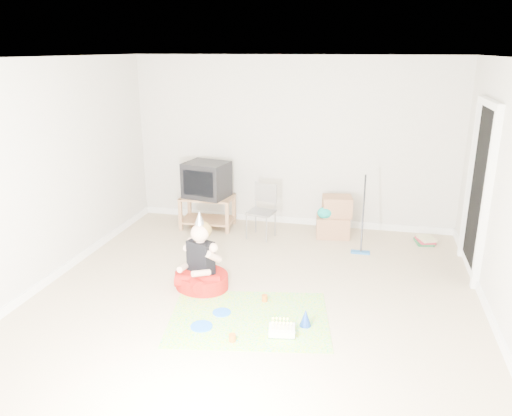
% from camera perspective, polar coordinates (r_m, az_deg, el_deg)
% --- Properties ---
extents(ground, '(5.00, 5.00, 0.00)m').
position_cam_1_polar(ground, '(5.81, 0.08, -9.73)').
color(ground, '#C8B190').
rests_on(ground, ground).
extents(doorway_recess, '(0.02, 0.90, 2.05)m').
position_cam_1_polar(doorway_recess, '(6.58, 24.15, 1.58)').
color(doorway_recess, black).
rests_on(doorway_recess, ground).
extents(tv_stand, '(0.82, 0.53, 0.50)m').
position_cam_1_polar(tv_stand, '(7.81, -5.55, -0.14)').
color(tv_stand, '#996B45').
rests_on(tv_stand, ground).
extents(crt_tv, '(0.71, 0.63, 0.54)m').
position_cam_1_polar(crt_tv, '(7.68, -5.66, 3.24)').
color(crt_tv, black).
rests_on(crt_tv, tv_stand).
extents(folding_chair, '(0.43, 0.42, 0.81)m').
position_cam_1_polar(folding_chair, '(7.31, 0.57, -0.49)').
color(folding_chair, gray).
rests_on(folding_chair, ground).
extents(cardboard_boxes, '(0.54, 0.45, 0.61)m').
position_cam_1_polar(cardboard_boxes, '(7.49, 8.91, -1.07)').
color(cardboard_boxes, '#A87451').
rests_on(cardboard_boxes, ground).
extents(floor_mop, '(0.26, 0.35, 1.04)m').
position_cam_1_polar(floor_mop, '(6.94, 11.96, -3.07)').
color(floor_mop, '#2161A9').
rests_on(floor_mop, ground).
extents(book_pile, '(0.29, 0.33, 0.10)m').
position_cam_1_polar(book_pile, '(7.61, 18.76, -3.50)').
color(book_pile, '#246D3A').
rests_on(book_pile, ground).
extents(seated_woman, '(0.85, 0.85, 0.95)m').
position_cam_1_polar(seated_woman, '(5.90, -6.27, -7.17)').
color(seated_woman, '#B01610').
rests_on(seated_woman, ground).
extents(party_mat, '(1.82, 1.46, 0.01)m').
position_cam_1_polar(party_mat, '(5.32, -0.82, -12.50)').
color(party_mat, '#DF2F84').
rests_on(party_mat, ground).
extents(birthday_cake, '(0.28, 0.24, 0.13)m').
position_cam_1_polar(birthday_cake, '(5.06, 2.97, -13.85)').
color(birthday_cake, white).
rests_on(birthday_cake, party_mat).
extents(blue_plate_near, '(0.22, 0.22, 0.01)m').
position_cam_1_polar(blue_plate_near, '(5.42, -3.93, -11.81)').
color(blue_plate_near, blue).
rests_on(blue_plate_near, party_mat).
extents(blue_plate_far, '(0.29, 0.29, 0.01)m').
position_cam_1_polar(blue_plate_far, '(5.20, -6.25, -13.28)').
color(blue_plate_far, blue).
rests_on(blue_plate_far, party_mat).
extents(orange_cup_near, '(0.07, 0.07, 0.07)m').
position_cam_1_polar(orange_cup_near, '(5.62, 0.99, -10.27)').
color(orange_cup_near, '#CE5D16').
rests_on(orange_cup_near, party_mat).
extents(orange_cup_far, '(0.08, 0.08, 0.07)m').
position_cam_1_polar(orange_cup_far, '(4.94, -2.72, -14.61)').
color(orange_cup_far, '#CE5D16').
rests_on(orange_cup_far, party_mat).
extents(blue_party_hat, '(0.14, 0.14, 0.18)m').
position_cam_1_polar(blue_party_hat, '(5.17, 5.68, -12.37)').
color(blue_party_hat, blue).
rests_on(blue_party_hat, party_mat).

